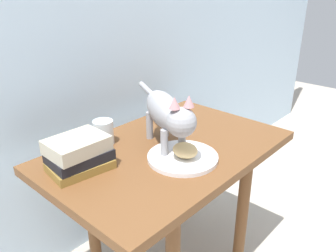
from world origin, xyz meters
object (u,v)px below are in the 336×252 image
(cat, at_px, (167,113))
(bread_roll, at_px, (185,150))
(plate, at_px, (183,157))
(book_stack, at_px, (79,154))
(candle_jar, at_px, (104,133))
(side_table, at_px, (168,167))

(cat, bearing_deg, bread_roll, -103.60)
(plate, distance_m, cat, 0.15)
(cat, bearing_deg, plate, -102.37)
(bread_roll, distance_m, book_stack, 0.32)
(plate, distance_m, candle_jar, 0.30)
(plate, relative_size, candle_jar, 2.66)
(candle_jar, bearing_deg, book_stack, -151.61)
(book_stack, height_order, candle_jar, book_stack)
(bread_roll, bearing_deg, candle_jar, 107.37)
(plate, distance_m, bread_roll, 0.04)
(book_stack, bearing_deg, candle_jar, 28.39)
(candle_jar, bearing_deg, side_table, -56.03)
(bread_roll, distance_m, cat, 0.14)
(cat, xyz_separation_m, candle_jar, (-0.11, 0.19, -0.09))
(bread_roll, relative_size, candle_jar, 0.94)
(book_stack, bearing_deg, cat, -21.79)
(plate, relative_size, bread_roll, 2.82)
(bread_roll, height_order, book_stack, book_stack)
(cat, bearing_deg, side_table, 33.42)
(side_table, height_order, cat, cat)
(plate, xyz_separation_m, cat, (0.02, 0.08, 0.13))
(plate, height_order, cat, cat)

